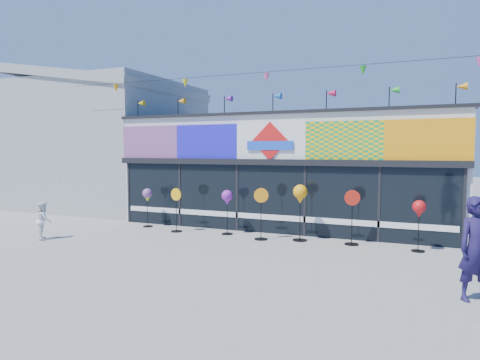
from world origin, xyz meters
The scene contains 12 objects.
ground centered at (0.00, 0.00, 0.00)m, with size 80.00×80.00×0.00m, color gray.
kite_shop centered at (0.00, 5.94, 2.05)m, with size 16.00×5.70×5.31m.
neighbour_building centered at (-10.00, 7.00, 3.20)m, with size 8.18×7.20×6.87m.
spinner_0 centered at (-4.51, 2.79, 1.13)m, with size 0.36×0.36×1.41m.
spinner_1 centered at (-3.04, 2.38, 0.79)m, with size 0.42×0.38×1.50m.
spinner_2 centered at (-1.25, 2.67, 1.19)m, with size 0.38×0.38×1.48m.
spinner_3 centered at (0.09, 2.31, 0.86)m, with size 0.44×0.41×1.62m.
spinner_4 centered at (1.25, 2.63, 1.39)m, with size 0.44×0.44×1.74m.
spinner_5 centered at (2.81, 2.68, 0.86)m, with size 0.44×0.41×1.63m.
spinner_6 centered at (4.63, 2.54, 1.14)m, with size 0.36×0.36×1.43m.
adult_man centered at (5.66, -1.22, 0.97)m, with size 0.71×0.47×1.95m, color #1B143F.
child centered at (-6.24, -0.30, 0.59)m, with size 0.58×0.33×1.19m, color white.
Camera 1 is at (4.70, -10.10, 2.80)m, focal length 32.00 mm.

